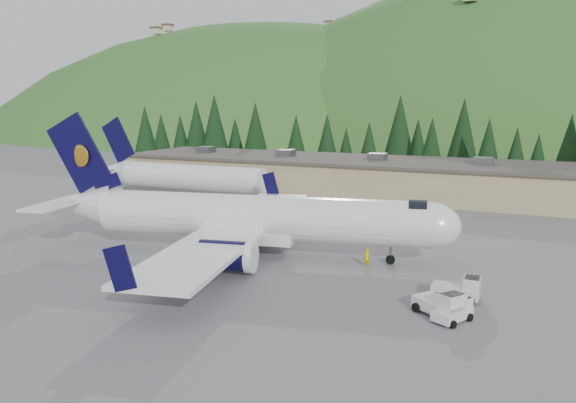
{
  "coord_description": "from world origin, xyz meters",
  "views": [
    {
      "loc": [
        22.53,
        -43.27,
        13.68
      ],
      "look_at": [
        0.0,
        6.0,
        4.0
      ],
      "focal_mm": 35.0,
      "sensor_mm": 36.0,
      "label": 1
    }
  ],
  "objects_px": {
    "second_airliner": "(175,175)",
    "ramp_worker": "(367,258)",
    "baggage_tug_c": "(455,311)",
    "terminal_building": "(345,175)",
    "airliner": "(248,218)",
    "baggage_tug_a": "(460,289)",
    "baggage_tug_b": "(442,305)"
  },
  "relations": [
    {
      "from": "airliner",
      "to": "baggage_tug_c",
      "type": "distance_m",
      "value": 21.0
    },
    {
      "from": "airliner",
      "to": "second_airliner",
      "type": "relative_size",
      "value": 1.39
    },
    {
      "from": "baggage_tug_c",
      "to": "terminal_building",
      "type": "bearing_deg",
      "value": 52.53
    },
    {
      "from": "baggage_tug_c",
      "to": "terminal_building",
      "type": "xyz_separation_m",
      "value": [
        -23.12,
        46.25,
        1.98
      ]
    },
    {
      "from": "baggage_tug_a",
      "to": "baggage_tug_c",
      "type": "relative_size",
      "value": 1.08
    },
    {
      "from": "airliner",
      "to": "terminal_building",
      "type": "xyz_separation_m",
      "value": [
        -3.91,
        38.23,
        -0.77
      ]
    },
    {
      "from": "baggage_tug_c",
      "to": "terminal_building",
      "type": "distance_m",
      "value": 51.74
    },
    {
      "from": "baggage_tug_a",
      "to": "baggage_tug_b",
      "type": "distance_m",
      "value": 3.76
    },
    {
      "from": "second_airliner",
      "to": "baggage_tug_b",
      "type": "bearing_deg",
      "value": -35.33
    },
    {
      "from": "baggage_tug_a",
      "to": "terminal_building",
      "type": "height_order",
      "value": "terminal_building"
    },
    {
      "from": "second_airliner",
      "to": "terminal_building",
      "type": "relative_size",
      "value": 0.39
    },
    {
      "from": "baggage_tug_a",
      "to": "ramp_worker",
      "type": "relative_size",
      "value": 2.07
    },
    {
      "from": "baggage_tug_a",
      "to": "ramp_worker",
      "type": "xyz_separation_m",
      "value": [
        -8.24,
        4.97,
        0.02
      ]
    },
    {
      "from": "terminal_building",
      "to": "ramp_worker",
      "type": "relative_size",
      "value": 44.91
    },
    {
      "from": "ramp_worker",
      "to": "baggage_tug_c",
      "type": "bearing_deg",
      "value": 98.89
    },
    {
      "from": "airliner",
      "to": "second_airliner",
      "type": "distance_m",
      "value": 32.58
    },
    {
      "from": "baggage_tug_c",
      "to": "baggage_tug_a",
      "type": "bearing_deg",
      "value": 28.99
    },
    {
      "from": "baggage_tug_a",
      "to": "ramp_worker",
      "type": "distance_m",
      "value": 9.62
    },
    {
      "from": "airliner",
      "to": "terminal_building",
      "type": "height_order",
      "value": "airliner"
    },
    {
      "from": "airliner",
      "to": "baggage_tug_a",
      "type": "distance_m",
      "value": 19.58
    },
    {
      "from": "baggage_tug_c",
      "to": "terminal_building",
      "type": "height_order",
      "value": "terminal_building"
    },
    {
      "from": "second_airliner",
      "to": "baggage_tug_c",
      "type": "height_order",
      "value": "second_airliner"
    },
    {
      "from": "second_airliner",
      "to": "ramp_worker",
      "type": "relative_size",
      "value": 17.39
    },
    {
      "from": "baggage_tug_c",
      "to": "ramp_worker",
      "type": "bearing_deg",
      "value": 69.12
    },
    {
      "from": "baggage_tug_a",
      "to": "baggage_tug_b",
      "type": "xyz_separation_m",
      "value": [
        -0.61,
        -3.71,
        0.02
      ]
    },
    {
      "from": "airliner",
      "to": "baggage_tug_c",
      "type": "bearing_deg",
      "value": -34.36
    },
    {
      "from": "second_airliner",
      "to": "baggage_tug_c",
      "type": "xyz_separation_m",
      "value": [
        43.03,
        -30.25,
        -2.68
      ]
    },
    {
      "from": "ramp_worker",
      "to": "terminal_building",
      "type": "bearing_deg",
      "value": -102.76
    },
    {
      "from": "baggage_tug_b",
      "to": "airliner",
      "type": "bearing_deg",
      "value": -168.3
    },
    {
      "from": "baggage_tug_b",
      "to": "ramp_worker",
      "type": "height_order",
      "value": "baggage_tug_b"
    },
    {
      "from": "airliner",
      "to": "ramp_worker",
      "type": "relative_size",
      "value": 24.13
    },
    {
      "from": "second_airliner",
      "to": "ramp_worker",
      "type": "bearing_deg",
      "value": -31.55
    }
  ]
}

